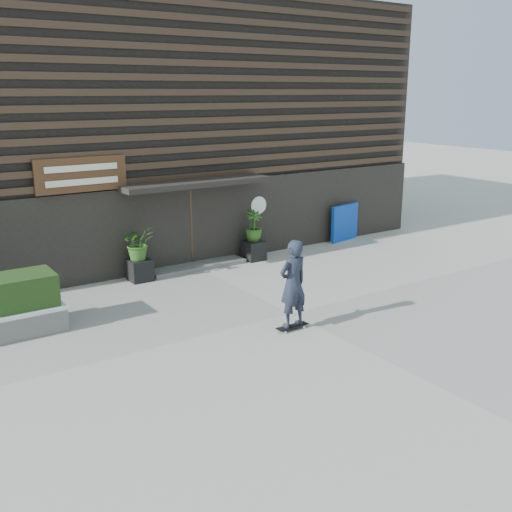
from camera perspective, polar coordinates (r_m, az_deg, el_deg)
ground at (r=14.24m, az=3.29°, el=-5.51°), size 80.00×80.00×0.00m
entrance_step at (r=17.90m, az=-5.64°, el=-0.94°), size 3.00×0.80×0.12m
planter_pot_left at (r=16.88m, az=-11.01°, el=-1.32°), size 0.60×0.60×0.60m
bamboo_left at (r=16.67m, az=-11.15°, el=1.25°), size 0.86×0.75×0.96m
planter_pot_right at (r=18.61m, az=-0.23°, el=0.55°), size 0.60×0.60×0.60m
bamboo_right at (r=18.43m, az=-0.23°, el=2.89°), size 0.54×0.54×0.96m
blue_tarp at (r=21.20m, az=8.44°, el=3.17°), size 1.36×0.38×1.28m
building at (r=22.08m, az=-12.74°, el=12.23°), size 18.00×11.00×8.00m
skateboarder at (r=12.96m, az=3.54°, el=-2.66°), size 0.78×0.52×2.05m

